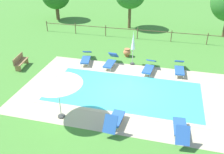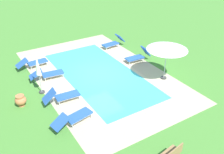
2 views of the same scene
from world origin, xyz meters
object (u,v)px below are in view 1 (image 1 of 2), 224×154
sun_lounger_north_far (179,68)px  sun_lounger_south_mid (86,58)px  sun_lounger_north_end (181,129)px  wooden_bench_lawn_side (20,61)px  patio_umbrella_open_foreground (57,80)px  sun_lounger_north_mid (114,120)px  terracotta_urn_near_fence (127,52)px  sun_lounger_south_near_corner (111,61)px  patio_umbrella_closed_row_mid_east (133,43)px  sun_lounger_north_near_steps (149,67)px

sun_lounger_north_far → sun_lounger_south_mid: 6.71m
sun_lounger_north_end → wooden_bench_lawn_side: 11.89m
patio_umbrella_open_foreground → sun_lounger_north_far: bearing=48.3°
sun_lounger_north_far → sun_lounger_north_mid: bearing=-114.4°
terracotta_urn_near_fence → wooden_bench_lawn_side: bearing=-151.8°
sun_lounger_south_mid → terracotta_urn_near_fence: 3.25m
sun_lounger_south_mid → patio_umbrella_open_foreground: 6.82m
sun_lounger_south_near_corner → terracotta_urn_near_fence: size_ratio=3.16×
sun_lounger_south_near_corner → patio_umbrella_closed_row_mid_east: 2.04m
sun_lounger_north_end → patio_umbrella_closed_row_mid_east: patio_umbrella_closed_row_mid_east is taller
sun_lounger_north_end → wooden_bench_lawn_side: size_ratio=1.25×
sun_lounger_south_near_corner → terracotta_urn_near_fence: 2.13m
sun_lounger_north_end → sun_lounger_south_mid: 9.38m
sun_lounger_north_near_steps → patio_umbrella_open_foreground: patio_umbrella_open_foreground is taller
patio_umbrella_open_foreground → wooden_bench_lawn_side: patio_umbrella_open_foreground is taller
wooden_bench_lawn_side → sun_lounger_south_near_corner: bearing=15.8°
sun_lounger_north_end → sun_lounger_north_near_steps: bearing=109.2°
sun_lounger_north_end → sun_lounger_south_mid: sun_lounger_north_end is taller
sun_lounger_north_end → sun_lounger_south_near_corner: (-4.86, 6.24, -0.01)m
sun_lounger_north_near_steps → sun_lounger_north_far: size_ratio=1.02×
patio_umbrella_open_foreground → sun_lounger_north_end: bearing=0.4°
sun_lounger_north_end → patio_umbrella_open_foreground: (-5.84, -0.04, 1.76)m
sun_lounger_south_mid → patio_umbrella_open_foreground: patio_umbrella_open_foreground is taller
sun_lounger_south_mid → sun_lounger_south_near_corner: bearing=-6.6°
sun_lounger_south_mid → patio_umbrella_closed_row_mid_east: patio_umbrella_closed_row_mid_east is taller
sun_lounger_north_near_steps → sun_lounger_north_mid: 6.25m
sun_lounger_north_near_steps → sun_lounger_south_near_corner: bearing=176.3°
patio_umbrella_closed_row_mid_east → wooden_bench_lawn_side: size_ratio=1.59×
patio_umbrella_closed_row_mid_east → terracotta_urn_near_fence: (-0.65, 1.30, -1.31)m
sun_lounger_south_near_corner → sun_lounger_south_mid: (-1.94, 0.22, -0.02)m
sun_lounger_north_near_steps → sun_lounger_north_far: (2.01, 0.33, 0.00)m
patio_umbrella_open_foreground → sun_lounger_south_near_corner: bearing=81.2°
patio_umbrella_open_foreground → wooden_bench_lawn_side: bearing=138.7°
sun_lounger_north_near_steps → sun_lounger_south_mid: size_ratio=0.99×
sun_lounger_north_near_steps → wooden_bench_lawn_side: wooden_bench_lawn_side is taller
sun_lounger_south_near_corner → patio_umbrella_open_foreground: patio_umbrella_open_foreground is taller
sun_lounger_north_far → sun_lounger_south_mid: sun_lounger_north_far is taller
sun_lounger_north_near_steps → patio_umbrella_open_foreground: (-3.73, -6.10, 1.80)m
sun_lounger_north_mid → sun_lounger_south_near_corner: 6.61m
sun_lounger_north_mid → sun_lounger_south_near_corner: size_ratio=0.93×
sun_lounger_south_mid → wooden_bench_lawn_side: size_ratio=1.38×
patio_umbrella_closed_row_mid_east → wooden_bench_lawn_side: patio_umbrella_closed_row_mid_east is taller
sun_lounger_north_far → patio_umbrella_closed_row_mid_east: 3.60m
patio_umbrella_open_foreground → terracotta_urn_near_fence: patio_umbrella_open_foreground is taller
sun_lounger_north_end → patio_umbrella_open_foreground: size_ratio=0.80×
sun_lounger_north_far → terracotta_urn_near_fence: size_ratio=3.30×
sun_lounger_north_far → sun_lounger_north_end: (0.10, -6.39, 0.03)m
sun_lounger_north_end → patio_umbrella_closed_row_mid_east: bearing=116.3°
sun_lounger_north_end → patio_umbrella_closed_row_mid_east: 7.81m
sun_lounger_south_mid → patio_umbrella_closed_row_mid_east: size_ratio=0.87×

